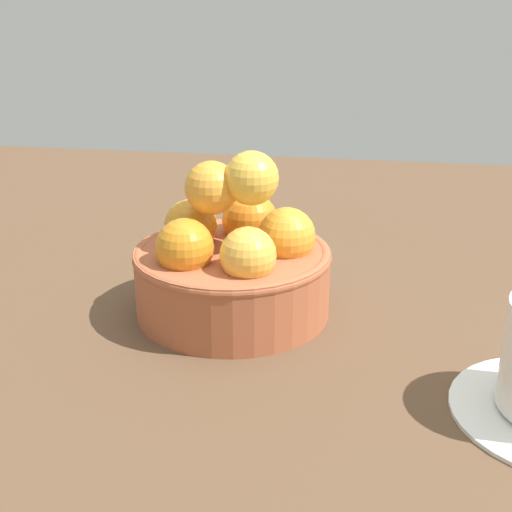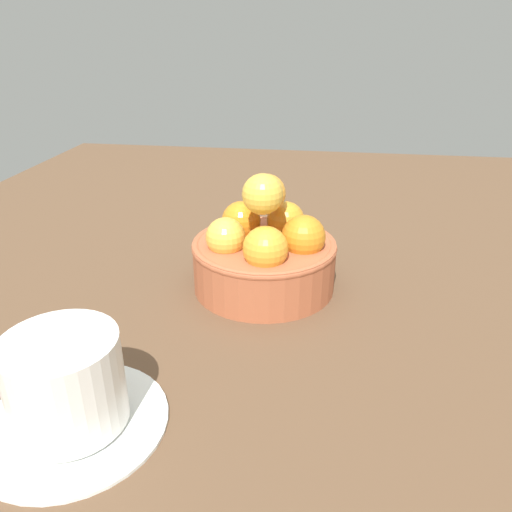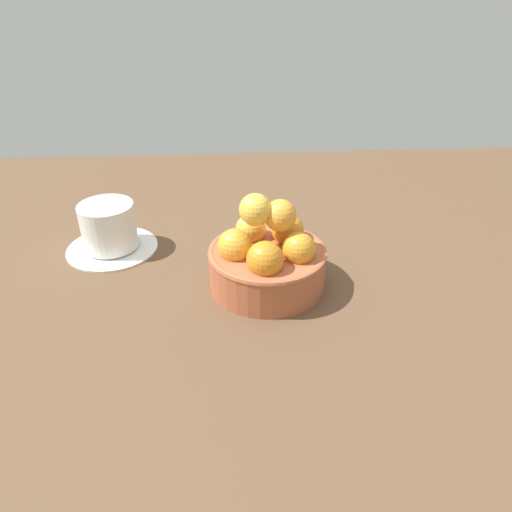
{
  "view_description": "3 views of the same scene",
  "coord_description": "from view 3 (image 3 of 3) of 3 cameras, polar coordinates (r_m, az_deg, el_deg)",
  "views": [
    {
      "loc": [
        -10.79,
        53.18,
        26.6
      ],
      "look_at": [
        -1.59,
        -2.54,
        4.28
      ],
      "focal_mm": 49.01,
      "sensor_mm": 36.0,
      "label": 1
    },
    {
      "loc": [
        -50.88,
        -6.58,
        28.15
      ],
      "look_at": [
        -0.73,
        0.84,
        4.25
      ],
      "focal_mm": 34.48,
      "sensor_mm": 36.0,
      "label": 2
    },
    {
      "loc": [
        -5.15,
        -55.72,
        38.84
      ],
      "look_at": [
        -1.69,
        -1.64,
        5.8
      ],
      "focal_mm": 32.91,
      "sensor_mm": 36.0,
      "label": 3
    }
  ],
  "objects": [
    {
      "name": "terracotta_bowl",
      "position": [
        0.66,
        1.37,
        -0.16
      ],
      "size": [
        16.61,
        16.61,
        14.15
      ],
      "color": "#AD5938",
      "rests_on": "ground_plane"
    },
    {
      "name": "ground_plane",
      "position": [
        0.69,
        1.32,
        -4.43
      ],
      "size": [
        140.76,
        114.5,
        3.01
      ],
      "primitive_type": "cube",
      "color": "brown"
    },
    {
      "name": "coffee_cup",
      "position": [
        0.78,
        -17.41,
        3.05
      ],
      "size": [
        14.53,
        14.53,
        7.87
      ],
      "color": "white",
      "rests_on": "ground_plane"
    }
  ]
}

